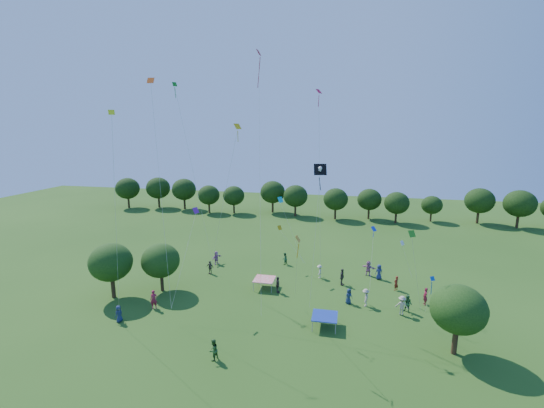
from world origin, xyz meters
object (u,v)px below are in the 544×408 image
(tent_red_stripe, at_px, (264,279))
(red_high_kite, at_px, (259,101))
(near_tree_west, at_px, (111,262))
(near_tree_east, at_px, (458,309))
(near_tree_north, at_px, (161,261))
(tent_blue, at_px, (325,316))
(pirate_kite, at_px, (320,173))

(tent_red_stripe, relative_size, red_high_kite, 0.09)
(near_tree_west, relative_size, tent_red_stripe, 2.65)
(near_tree_west, relative_size, near_tree_east, 1.03)
(near_tree_north, distance_m, red_high_kite, 19.66)
(near_tree_north, xyz_separation_m, tent_blue, (17.78, -3.88, -2.41))
(near_tree_east, relative_size, red_high_kite, 0.24)
(near_tree_east, xyz_separation_m, red_high_kite, (-17.59, 8.30, 16.19))
(near_tree_east, height_order, pirate_kite, pirate_kite)
(near_tree_west, xyz_separation_m, red_high_kite, (14.57, 5.05, 16.09))
(near_tree_west, bearing_deg, tent_blue, -3.59)
(near_tree_east, height_order, tent_red_stripe, near_tree_east)
(tent_red_stripe, distance_m, tent_blue, 9.75)
(near_tree_west, height_order, pirate_kite, pirate_kite)
(tent_blue, xyz_separation_m, red_high_kite, (-7.40, 6.43, 18.92))
(near_tree_east, relative_size, pirate_kite, 0.44)
(pirate_kite, relative_size, red_high_kite, 0.54)
(near_tree_west, distance_m, near_tree_east, 32.32)
(near_tree_east, xyz_separation_m, tent_blue, (-10.19, 1.87, -2.73))
(near_tree_north, distance_m, pirate_kite, 19.72)
(tent_red_stripe, relative_size, pirate_kite, 0.17)
(near_tree_north, xyz_separation_m, pirate_kite, (16.86, -1.71, 10.08))
(near_tree_east, bearing_deg, near_tree_west, 174.23)
(tent_red_stripe, bearing_deg, red_high_kite, -138.89)
(near_tree_east, bearing_deg, near_tree_north, 168.40)
(near_tree_north, distance_m, near_tree_east, 28.55)
(tent_red_stripe, height_order, pirate_kite, pirate_kite)
(tent_blue, bearing_deg, pirate_kite, 113.05)
(pirate_kite, bearing_deg, near_tree_west, -177.87)
(near_tree_north, bearing_deg, near_tree_west, -149.23)
(near_tree_east, bearing_deg, tent_blue, 169.62)
(near_tree_north, height_order, near_tree_east, near_tree_east)
(tent_red_stripe, bearing_deg, near_tree_east, -26.58)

